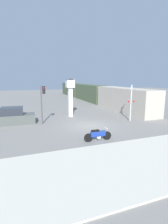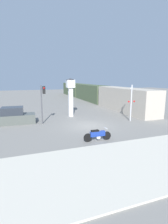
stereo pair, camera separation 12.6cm
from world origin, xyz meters
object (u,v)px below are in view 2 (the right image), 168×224
(parked_car, at_px, (14,117))
(clock_tower, at_px, (71,91))
(railroad_crossing_signal, at_px, (131,102))
(motorcycle, at_px, (97,135))
(freight_train, at_px, (91,93))
(traffic_light, at_px, (43,97))

(parked_car, bearing_deg, clock_tower, 15.17)
(railroad_crossing_signal, height_order, parked_car, railroad_crossing_signal)
(railroad_crossing_signal, distance_m, parked_car, 12.87)
(railroad_crossing_signal, xyz_separation_m, parked_car, (-12.34, 3.35, -1.48))
(motorcycle, relative_size, clock_tower, 0.47)
(freight_train, relative_size, parked_car, 9.06)
(parked_car, bearing_deg, freight_train, 48.13)
(freight_train, xyz_separation_m, parked_car, (-15.29, -15.47, -0.95))
(freight_train, bearing_deg, parked_car, -134.66)
(freight_train, height_order, parked_car, freight_train)
(clock_tower, bearing_deg, freight_train, 58.48)
(motorcycle, bearing_deg, parked_car, 129.94)
(clock_tower, height_order, freight_train, clock_tower)
(clock_tower, bearing_deg, traffic_light, -145.55)
(motorcycle, height_order, freight_train, freight_train)
(motorcycle, distance_m, parked_car, 10.01)
(clock_tower, height_order, parked_car, clock_tower)
(freight_train, bearing_deg, clock_tower, -121.52)
(clock_tower, relative_size, parked_car, 1.12)
(motorcycle, bearing_deg, railroad_crossing_signal, 38.17)
(freight_train, height_order, railroad_crossing_signal, railroad_crossing_signal)
(clock_tower, distance_m, freight_train, 16.49)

